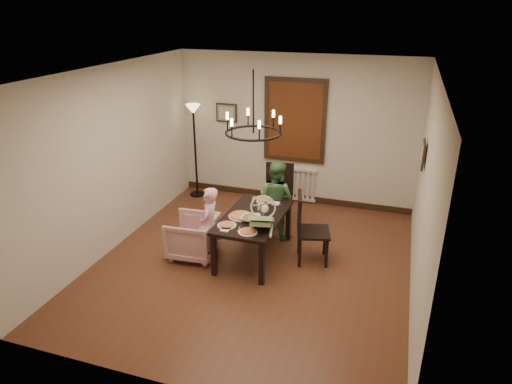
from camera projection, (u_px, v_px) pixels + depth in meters
The scene contains 17 objects.
room_shell at pixel (261, 167), 6.61m from camera, with size 4.51×5.00×2.81m.
dining_table at pixel (254, 220), 6.79m from camera, with size 0.86×1.50×0.69m.
chair_far at pixel (278, 197), 7.78m from camera, with size 0.48×0.48×1.09m, color black, non-canonical shape.
chair_right at pixel (314, 228), 6.70m from camera, with size 0.48×0.48×1.08m, color black, non-canonical shape.
armchair at pixel (193, 237), 6.93m from camera, with size 0.69×0.71×0.64m, color beige.
elderly_woman at pixel (210, 231), 6.75m from camera, with size 0.35×0.23×0.97m, color #EBA5C0.
seated_man at pixel (276, 205), 7.48m from camera, with size 0.52×0.41×1.07m, color #487948.
baby_bouncer at pixel (262, 218), 6.29m from camera, with size 0.38×0.51×0.33m, color #B4DC98, non-canonical shape.
salad_bowl at pixel (250, 218), 6.57m from camera, with size 0.33×0.33×0.08m, color white.
pizza_platter at pixel (240, 216), 6.69m from camera, with size 0.35×0.35×0.04m, color tan.
drinking_glass at pixel (262, 213), 6.69m from camera, with size 0.06×0.06×0.13m, color silver.
window_blinds at pixel (295, 121), 8.37m from camera, with size 1.00×0.03×1.40m, color brown.
radiator at pixel (293, 184), 8.87m from camera, with size 0.92×0.12×0.62m, color silver, non-canonical shape.
picture_back at pixel (227, 113), 8.75m from camera, with size 0.42×0.03×0.36m, color black.
picture_right at pixel (423, 155), 6.35m from camera, with size 0.42×0.03×0.36m, color black.
floor_lamp at pixel (195, 152), 8.91m from camera, with size 0.30×0.30×1.80m, color black, non-canonical shape.
chandelier at pixel (253, 133), 6.27m from camera, with size 0.80×0.80×0.04m, color black.
Camera 1 is at (1.87, -5.59, 3.61)m, focal length 32.00 mm.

